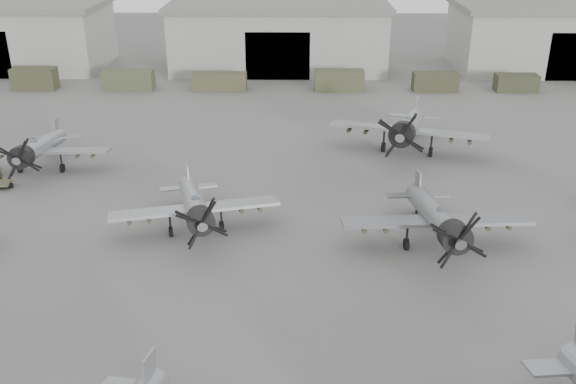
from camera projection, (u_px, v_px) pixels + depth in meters
name	position (u px, v px, depth m)	size (l,w,h in m)	color
ground	(246.00, 359.00, 31.67)	(220.00, 220.00, 0.00)	#5B5B59
hangar_center	(279.00, 35.00, 86.35)	(29.00, 14.80, 8.70)	gray
hangar_right	(562.00, 36.00, 85.86)	(29.00, 14.80, 8.70)	gray
support_truck_1	(35.00, 79.00, 77.08)	(5.17, 2.20, 2.62)	#3A3B26
support_truck_2	(128.00, 80.00, 76.99)	(6.02, 2.20, 2.38)	#444930
support_truck_3	(219.00, 82.00, 76.91)	(6.51, 2.20, 2.07)	#47472E
support_truck_4	(339.00, 80.00, 76.64)	(5.82, 2.20, 2.47)	#43462E
support_truck_5	(435.00, 82.00, 76.54)	(5.32, 2.20, 2.22)	#3A3926
support_truck_6	(516.00, 83.00, 76.46)	(4.94, 2.20, 2.02)	#353825
aircraft_mid_1	(195.00, 206.00, 42.82)	(11.53, 10.38, 4.59)	#9FA2A8
aircraft_mid_2	(438.00, 218.00, 40.82)	(12.30, 11.06, 4.91)	gray
aircraft_far_0	(37.00, 149.00, 52.76)	(11.62, 10.46, 4.65)	#92949A
aircraft_far_1	(408.00, 127.00, 56.50)	(14.00, 12.60, 5.59)	#999CA1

